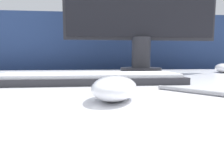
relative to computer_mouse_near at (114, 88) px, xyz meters
name	(u,v)px	position (x,y,z in m)	size (l,w,h in m)	color
partition_panel	(105,109)	(0.06, 0.90, -0.25)	(5.00, 0.03, 1.06)	navy
computer_mouse_near	(114,88)	(0.00, 0.00, 0.00)	(0.09, 0.12, 0.04)	white
keyboard	(90,78)	(-0.03, 0.22, -0.01)	(0.45, 0.13, 0.02)	#28282D
monitor	(142,0)	(0.17, 0.55, 0.27)	(0.61, 0.17, 0.51)	#28282D
computer_mouse_far	(224,68)	(0.51, 0.52, 0.00)	(0.11, 0.13, 0.04)	white
pen	(196,91)	(0.15, 0.04, -0.01)	(0.10, 0.12, 0.01)	#99999E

